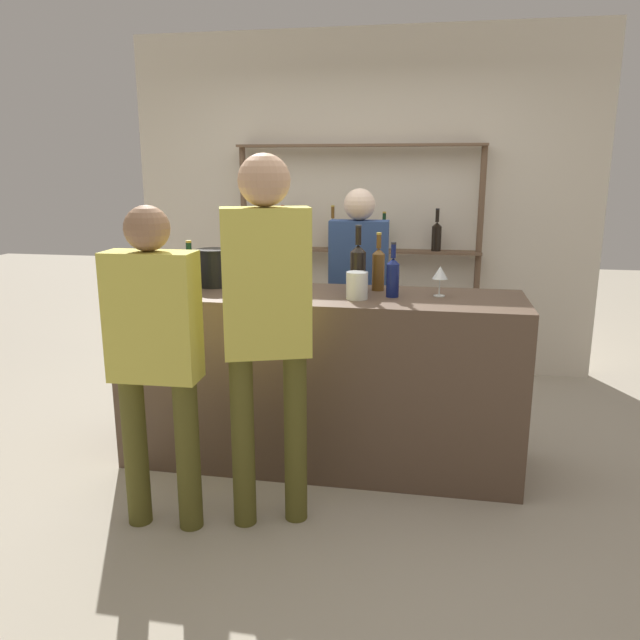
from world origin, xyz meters
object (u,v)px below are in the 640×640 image
object	(u,v)px
wine_glass	(440,273)
cork_jar	(357,286)
counter_bottle_0	(358,267)
ice_bucket	(214,268)
customer_left	(155,346)
customer_center	(267,311)
counter_bottle_3	(378,268)
server_behind_counter	(358,285)
counter_bottle_1	(190,274)
counter_bottle_2	(393,276)

from	to	relation	value
wine_glass	cork_jar	size ratio (longest dim) A/B	1.14
counter_bottle_0	wine_glass	world-z (taller)	counter_bottle_0
wine_glass	ice_bucket	bearing A→B (deg)	177.55
cork_jar	customer_left	xyz separation A→B (m)	(-0.84, -0.73, -0.18)
customer_center	counter_bottle_3	bearing A→B (deg)	-45.92
counter_bottle_3	server_behind_counter	bearing A→B (deg)	108.18
counter_bottle_0	ice_bucket	world-z (taller)	counter_bottle_0
cork_jar	server_behind_counter	bearing A→B (deg)	96.27
counter_bottle_0	counter_bottle_1	bearing A→B (deg)	-165.67
wine_glass	server_behind_counter	world-z (taller)	server_behind_counter
wine_glass	cork_jar	distance (m)	0.47
counter_bottle_2	server_behind_counter	xyz separation A→B (m)	(-0.28, 0.72, -0.19)
counter_bottle_0	customer_center	xyz separation A→B (m)	(-0.32, -0.78, -0.09)
counter_bottle_0	counter_bottle_3	bearing A→B (deg)	39.14
counter_bottle_1	ice_bucket	size ratio (longest dim) A/B	1.36
counter_bottle_3	ice_bucket	world-z (taller)	counter_bottle_3
counter_bottle_1	counter_bottle_0	bearing A→B (deg)	14.33
counter_bottle_0	customer_left	distance (m)	1.25
counter_bottle_0	cork_jar	size ratio (longest dim) A/B	2.59
wine_glass	customer_left	bearing A→B (deg)	-145.40
counter_bottle_2	wine_glass	size ratio (longest dim) A/B	1.80
counter_bottle_2	customer_center	distance (m)	0.87
counter_bottle_3	customer_left	distance (m)	1.39
server_behind_counter	customer_left	world-z (taller)	server_behind_counter
ice_bucket	customer_left	size ratio (longest dim) A/B	0.14
ice_bucket	server_behind_counter	distance (m)	1.02
counter_bottle_1	ice_bucket	bearing A→B (deg)	80.99
counter_bottle_1	customer_center	size ratio (longest dim) A/B	0.17
counter_bottle_3	ice_bucket	distance (m)	0.98
counter_bottle_0	wine_glass	size ratio (longest dim) A/B	2.28
cork_jar	customer_center	world-z (taller)	customer_center
counter_bottle_1	customer_center	world-z (taller)	customer_center
cork_jar	customer_center	size ratio (longest dim) A/B	0.08
counter_bottle_3	server_behind_counter	xyz separation A→B (m)	(-0.18, 0.55, -0.21)
counter_bottle_0	wine_glass	distance (m)	0.46
counter_bottle_3	customer_center	world-z (taller)	customer_center
customer_center	server_behind_counter	size ratio (longest dim) A/B	1.12
counter_bottle_3	customer_left	world-z (taller)	customer_left
counter_bottle_2	wine_glass	xyz separation A→B (m)	(0.25, 0.07, 0.01)
ice_bucket	server_behind_counter	size ratio (longest dim) A/B	0.14
counter_bottle_1	wine_glass	size ratio (longest dim) A/B	1.81
counter_bottle_0	ice_bucket	distance (m)	0.87
counter_bottle_1	counter_bottle_2	distance (m)	1.13
server_behind_counter	cork_jar	bearing A→B (deg)	4.12
wine_glass	cork_jar	xyz separation A→B (m)	(-0.44, -0.16, -0.05)
customer_center	customer_left	world-z (taller)	customer_center
customer_left	counter_bottle_2	bearing A→B (deg)	-53.22
ice_bucket	customer_left	world-z (taller)	customer_left
customer_center	customer_left	bearing A→B (deg)	84.45
ice_bucket	cork_jar	xyz separation A→B (m)	(0.89, -0.21, -0.04)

